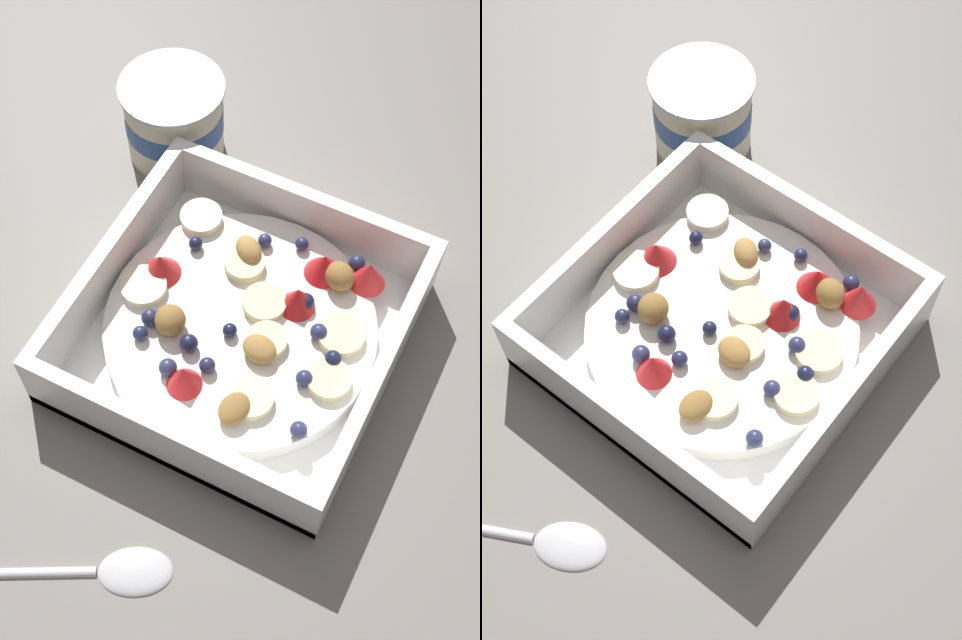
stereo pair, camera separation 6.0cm
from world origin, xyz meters
TOP-DOWN VIEW (x-y plane):
  - ground_plane at (0.00, 0.00)m, footprint 2.40×2.40m
  - fruit_bowl at (0.01, 0.02)m, footprint 0.22×0.22m
  - spoon at (-0.19, 0.02)m, footprint 0.10×0.16m
  - yogurt_cup at (0.15, 0.15)m, footprint 0.08×0.08m

SIDE VIEW (x-z plane):
  - ground_plane at x=0.00m, z-range 0.00..0.00m
  - spoon at x=-0.19m, z-range 0.00..0.01m
  - fruit_bowl at x=0.01m, z-range -0.01..0.05m
  - yogurt_cup at x=0.15m, z-range 0.00..0.07m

